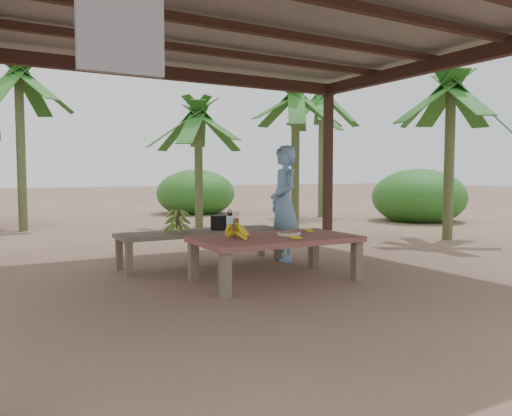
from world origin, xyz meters
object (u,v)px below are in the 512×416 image
water_flask (230,224)px  bench (202,235)px  ripe_banana_bunch (234,231)px  work_table (275,242)px  cooking_pot (219,223)px  woman (284,203)px  plate (289,234)px

water_flask → bench: bearing=86.5°
ripe_banana_bunch → water_flask: bearing=70.1°
bench → water_flask: size_ratio=7.47×
work_table → water_flask: (-0.39, 0.35, 0.19)m
work_table → cooking_pot: (-0.08, 1.32, 0.11)m
woman → plate: bearing=-18.4°
work_table → cooking_pot: 1.33m
ripe_banana_bunch → plate: (0.69, -0.03, -0.07)m
water_flask → cooking_pot: 1.02m
water_flask → work_table: bearing=-41.9°
plate → work_table: bearing=178.4°
water_flask → cooking_pot: (0.31, 0.96, -0.08)m
plate → bench: bearing=111.5°
bench → woman: bearing=-11.5°
work_table → water_flask: bearing=139.0°
bench → water_flask: bearing=-93.3°
ripe_banana_bunch → bench: bearing=82.1°
cooking_pot → plate: bearing=-79.0°
cooking_pot → woman: 0.95m
water_flask → cooking_pot: size_ratio=1.34×
water_flask → cooking_pot: bearing=72.1°
plate → water_flask: bearing=147.7°
plate → cooking_pot: cooking_pot is taller
plate → woman: bearing=60.0°
plate → woman: woman is taller
woman → bench: bearing=-90.0°
bench → ripe_banana_bunch: 1.30m
plate → cooking_pot: (-0.26, 1.32, 0.03)m
bench → cooking_pot: (0.25, 0.02, 0.15)m
ripe_banana_bunch → woman: size_ratio=0.19×
bench → cooking_pot: size_ratio=9.97×
work_table → plate: 0.19m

